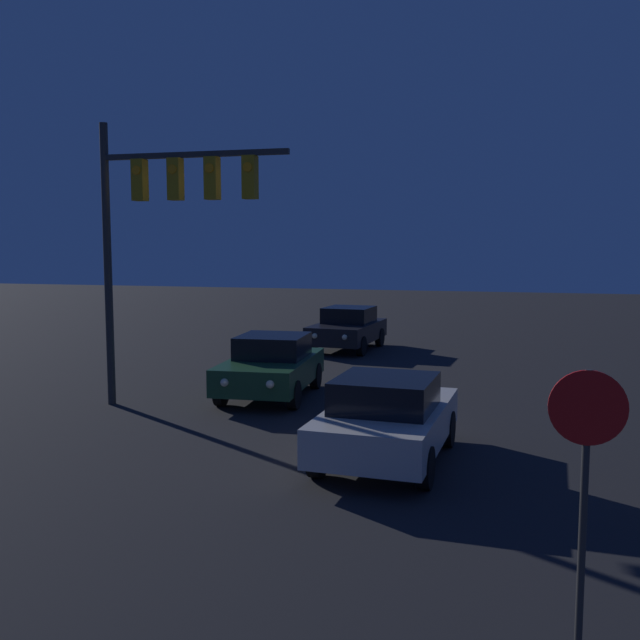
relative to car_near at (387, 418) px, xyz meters
name	(u,v)px	position (x,y,z in m)	size (l,w,h in m)	color
car_near	(387,418)	(0.00, 0.00, 0.00)	(2.07, 3.99, 1.47)	beige
car_mid	(271,366)	(-3.57, 4.41, 0.00)	(2.10, 4.00, 1.47)	#1E4728
car_far	(348,328)	(-3.49, 12.34, 0.00)	(2.14, 4.02, 1.47)	black
traffic_signal_mast	(161,210)	(-5.48, 2.65, 3.66)	(4.38, 0.30, 6.32)	#2D2D2D
stop_sign	(586,459)	(2.63, -5.10, 1.03)	(0.67, 0.07, 2.58)	#2D2D2D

